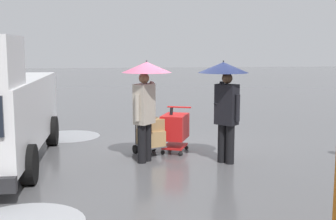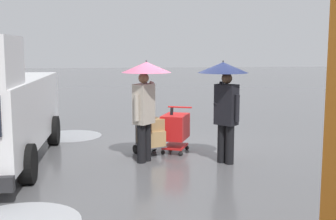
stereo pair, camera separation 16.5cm
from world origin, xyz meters
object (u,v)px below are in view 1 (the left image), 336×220
object	(u,v)px
shopping_cart_vendor	(175,128)
pedestrian_black_side	(146,87)
pedestrian_pink_side	(225,88)
hand_dolly_boxes	(151,133)

from	to	relation	value
shopping_cart_vendor	pedestrian_black_side	size ratio (longest dim) A/B	0.49
pedestrian_black_side	pedestrian_pink_side	bearing A→B (deg)	168.74
hand_dolly_boxes	pedestrian_pink_side	bearing A→B (deg)	148.98
hand_dolly_boxes	pedestrian_pink_side	world-z (taller)	pedestrian_pink_side
hand_dolly_boxes	pedestrian_pink_side	distance (m)	2.02
shopping_cart_vendor	pedestrian_black_side	distance (m)	1.46
hand_dolly_boxes	pedestrian_black_side	bearing A→B (deg)	74.65
shopping_cart_vendor	pedestrian_pink_side	bearing A→B (deg)	129.60
shopping_cart_vendor	hand_dolly_boxes	bearing A→B (deg)	17.42
pedestrian_pink_side	pedestrian_black_side	bearing A→B (deg)	-11.26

